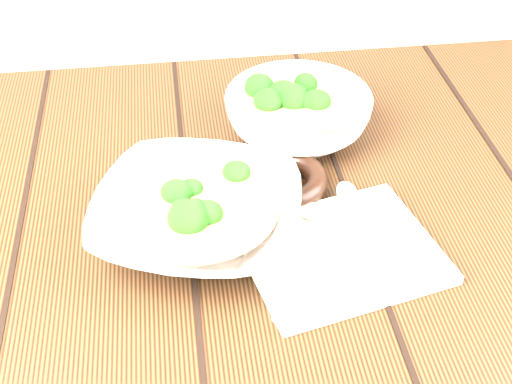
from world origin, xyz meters
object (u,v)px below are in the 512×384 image
at_px(napkin, 341,253).
at_px(soup_bowl_back, 298,114).
at_px(trivet, 282,180).
at_px(soup_bowl_front, 197,216).
at_px(table, 210,292).

bearing_deg(napkin, soup_bowl_back, 78.37).
bearing_deg(trivet, napkin, -70.32).
relative_size(soup_bowl_back, napkin, 1.15).
relative_size(soup_bowl_front, napkin, 1.41).
relative_size(soup_bowl_back, trivet, 2.09).
height_order(table, soup_bowl_back, soup_bowl_back).
distance_m(soup_bowl_front, trivet, 0.13).
bearing_deg(soup_bowl_back, soup_bowl_front, -128.57).
height_order(table, soup_bowl_front, soup_bowl_front).
bearing_deg(soup_bowl_front, napkin, -19.47).
xyz_separation_m(soup_bowl_back, napkin, (0.01, -0.25, -0.03)).
height_order(table, trivet, trivet).
relative_size(table, trivet, 10.32).
height_order(trivet, napkin, trivet).
relative_size(soup_bowl_front, trivet, 2.55).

